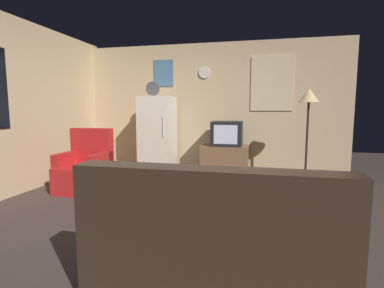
{
  "coord_description": "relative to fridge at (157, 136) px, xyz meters",
  "views": [
    {
      "loc": [
        0.97,
        -3.3,
        1.27
      ],
      "look_at": [
        0.0,
        0.9,
        0.75
      ],
      "focal_mm": 27.35,
      "sensor_mm": 36.0,
      "label": 1
    }
  ],
  "objects": [
    {
      "name": "ground_plane",
      "position": [
        0.93,
        -1.98,
        -0.75
      ],
      "size": [
        12.0,
        12.0,
        0.0
      ],
      "primitive_type": "plane",
      "color": "#3D332D"
    },
    {
      "name": "wall_with_art",
      "position": [
        0.94,
        0.47,
        0.52
      ],
      "size": [
        5.2,
        0.12,
        2.53
      ],
      "color": "#D1B284",
      "rests_on": "ground_plane"
    },
    {
      "name": "fridge",
      "position": [
        0.0,
        0.0,
        0.0
      ],
      "size": [
        0.6,
        0.62,
        1.77
      ],
      "color": "silver",
      "rests_on": "ground_plane"
    },
    {
      "name": "tv_stand",
      "position": [
        1.29,
        0.01,
        -0.45
      ],
      "size": [
        0.84,
        0.53,
        0.61
      ],
      "color": "brown",
      "rests_on": "ground_plane"
    },
    {
      "name": "crt_tv",
      "position": [
        1.33,
        0.01,
        0.07
      ],
      "size": [
        0.54,
        0.51,
        0.44
      ],
      "color": "black",
      "rests_on": "tv_stand"
    },
    {
      "name": "standing_lamp",
      "position": [
        2.64,
        -0.35,
        0.6
      ],
      "size": [
        0.32,
        0.32,
        1.59
      ],
      "color": "#332D28",
      "rests_on": "ground_plane"
    },
    {
      "name": "coffee_table",
      "position": [
        0.57,
        -1.65,
        -0.53
      ],
      "size": [
        0.72,
        0.72,
        0.45
      ],
      "color": "brown",
      "rests_on": "ground_plane"
    },
    {
      "name": "wine_glass",
      "position": [
        0.48,
        -1.8,
        -0.23
      ],
      "size": [
        0.05,
        0.05,
        0.15
      ],
      "primitive_type": "cylinder",
      "color": "silver",
      "rests_on": "coffee_table"
    },
    {
      "name": "mug_ceramic_white",
      "position": [
        0.76,
        -1.76,
        -0.26
      ],
      "size": [
        0.08,
        0.08,
        0.09
      ],
      "primitive_type": "cylinder",
      "color": "silver",
      "rests_on": "coffee_table"
    },
    {
      "name": "mug_ceramic_tan",
      "position": [
        0.34,
        -1.63,
        -0.26
      ],
      "size": [
        0.08,
        0.08,
        0.09
      ],
      "primitive_type": "cylinder",
      "color": "tan",
      "rests_on": "coffee_table"
    },
    {
      "name": "remote_control",
      "position": [
        0.55,
        -1.59,
        -0.29
      ],
      "size": [
        0.16,
        0.09,
        0.02
      ],
      "primitive_type": "cube",
      "rotation": [
        0.0,
        0.0,
        -0.36
      ],
      "color": "black",
      "rests_on": "coffee_table"
    },
    {
      "name": "armchair",
      "position": [
        -0.72,
        -1.3,
        -0.42
      ],
      "size": [
        0.68,
        0.68,
        0.96
      ],
      "color": "red",
      "rests_on": "ground_plane"
    },
    {
      "name": "couch",
      "position": [
        1.61,
        -3.36,
        -0.44
      ],
      "size": [
        1.7,
        0.8,
        0.92
      ],
      "color": "#38281E",
      "rests_on": "ground_plane"
    },
    {
      "name": "book_stack",
      "position": [
        1.87,
        -0.13,
        -0.71
      ],
      "size": [
        0.22,
        0.17,
        0.08
      ],
      "color": "#433B88",
      "rests_on": "ground_plane"
    }
  ]
}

